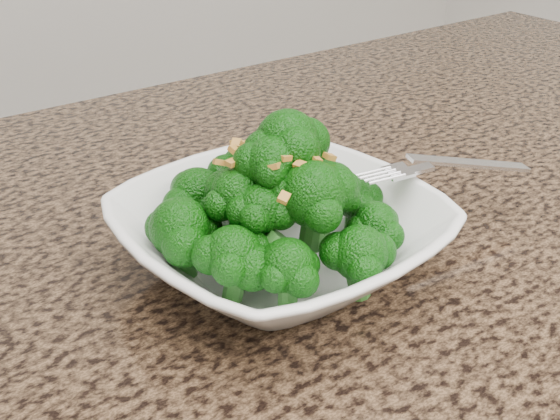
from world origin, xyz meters
TOP-DOWN VIEW (x-y plane):
  - granite_counter at (0.00, 0.30)m, footprint 1.64×1.04m
  - bowl at (-0.01, 0.38)m, footprint 0.24×0.24m
  - broccoli_pile at (-0.01, 0.38)m, footprint 0.20×0.20m
  - garlic_topping at (-0.01, 0.38)m, footprint 0.12×0.12m
  - fork at (0.11, 0.36)m, footprint 0.18×0.09m

SIDE VIEW (x-z plane):
  - granite_counter at x=0.00m, z-range 0.87..0.90m
  - bowl at x=-0.01m, z-range 0.90..0.96m
  - fork at x=0.11m, z-range 0.96..0.97m
  - broccoli_pile at x=-0.01m, z-range 0.96..1.03m
  - garlic_topping at x=-0.01m, z-range 1.03..1.04m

